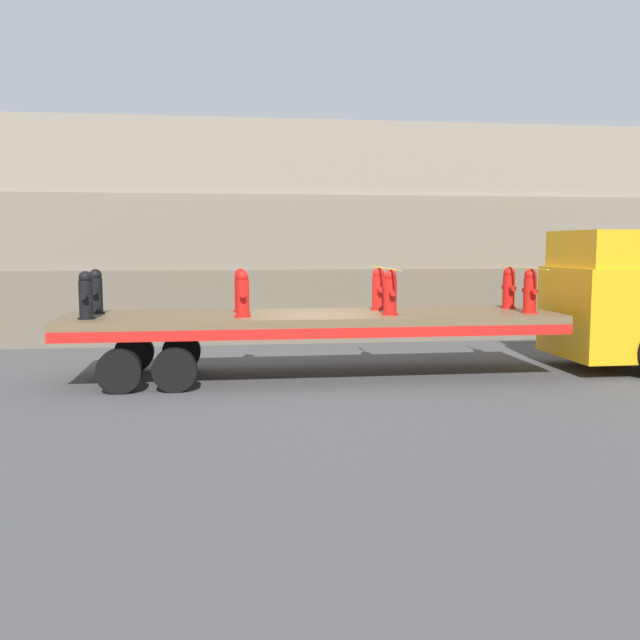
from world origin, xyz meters
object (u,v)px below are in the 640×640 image
(fire_hydrant_red_far_1, at_px, (241,291))
(fire_hydrant_black_near_0, at_px, (86,296))
(fire_hydrant_red_near_3, at_px, (530,292))
(fire_hydrant_black_far_0, at_px, (96,292))
(fire_hydrant_red_far_2, at_px, (378,289))
(fire_hydrant_red_near_1, at_px, (242,294))
(flatbed_trailer, at_px, (289,324))
(fire_hydrant_red_near_2, at_px, (390,293))
(truck_cab, at_px, (615,300))
(fire_hydrant_red_far_3, at_px, (509,288))

(fire_hydrant_red_far_1, bearing_deg, fire_hydrant_black_near_0, -159.51)
(fire_hydrant_red_near_3, bearing_deg, fire_hydrant_black_far_0, 172.90)
(fire_hydrant_red_near_3, bearing_deg, fire_hydrant_red_far_2, 159.51)
(fire_hydrant_red_far_2, relative_size, fire_hydrant_red_near_3, 1.00)
(fire_hydrant_red_near_1, distance_m, fire_hydrant_red_near_3, 5.89)
(flatbed_trailer, bearing_deg, fire_hydrant_black_far_0, 172.00)
(fire_hydrant_black_far_0, bearing_deg, fire_hydrant_red_far_1, 0.00)
(fire_hydrant_red_far_1, bearing_deg, fire_hydrant_red_near_2, -20.49)
(fire_hydrant_red_near_1, height_order, fire_hydrant_red_far_1, same)
(fire_hydrant_black_near_0, bearing_deg, truck_cab, 2.85)
(fire_hydrant_black_far_0, distance_m, fire_hydrant_red_far_2, 5.89)
(flatbed_trailer, bearing_deg, fire_hydrant_black_near_0, -172.00)
(fire_hydrant_black_far_0, relative_size, fire_hydrant_red_far_2, 1.00)
(fire_hydrant_red_far_1, xyz_separation_m, fire_hydrant_red_far_3, (5.89, 0.00, 0.00))
(flatbed_trailer, relative_size, fire_hydrant_red_far_1, 11.00)
(fire_hydrant_red_near_2, bearing_deg, fire_hydrant_red_far_2, 90.00)
(fire_hydrant_red_near_3, relative_size, fire_hydrant_red_far_3, 1.00)
(truck_cab, bearing_deg, flatbed_trailer, 180.00)
(fire_hydrant_black_near_0, distance_m, fire_hydrant_red_near_1, 2.95)
(fire_hydrant_red_far_2, bearing_deg, fire_hydrant_black_near_0, -169.41)
(flatbed_trailer, height_order, fire_hydrant_red_near_2, fire_hydrant_red_near_2)
(fire_hydrant_red_far_1, bearing_deg, fire_hydrant_red_near_3, -10.59)
(fire_hydrant_black_far_0, bearing_deg, fire_hydrant_red_near_2, -10.59)
(fire_hydrant_black_near_0, xyz_separation_m, fire_hydrant_red_far_1, (2.95, 1.10, 0.00))
(truck_cab, xyz_separation_m, fire_hydrant_red_near_3, (-2.21, -0.55, 0.24))
(truck_cab, distance_m, fire_hydrant_red_near_1, 8.13)
(fire_hydrant_red_near_3, bearing_deg, fire_hydrant_black_near_0, 180.00)
(flatbed_trailer, distance_m, fire_hydrant_red_near_2, 2.16)
(fire_hydrant_black_far_0, relative_size, fire_hydrant_red_far_3, 1.00)
(flatbed_trailer, relative_size, fire_hydrant_red_far_2, 11.00)
(fire_hydrant_red_near_1, xyz_separation_m, fire_hydrant_red_far_2, (2.95, 1.10, 0.00))
(truck_cab, distance_m, fire_hydrant_red_far_2, 5.19)
(truck_cab, bearing_deg, fire_hydrant_red_near_1, -176.11)
(flatbed_trailer, distance_m, fire_hydrant_red_near_1, 1.30)
(fire_hydrant_red_far_2, bearing_deg, truck_cab, -6.09)
(truck_cab, height_order, fire_hydrant_red_near_1, truck_cab)
(flatbed_trailer, relative_size, fire_hydrant_black_far_0, 11.00)
(fire_hydrant_black_far_0, distance_m, fire_hydrant_red_near_3, 8.91)
(fire_hydrant_black_near_0, bearing_deg, fire_hydrant_red_far_2, 10.59)
(fire_hydrant_red_far_1, bearing_deg, truck_cab, -3.89)
(flatbed_trailer, height_order, fire_hydrant_red_far_1, fire_hydrant_red_far_1)
(fire_hydrant_red_near_2, bearing_deg, fire_hydrant_red_far_3, 20.49)
(truck_cab, distance_m, fire_hydrant_red_far_3, 2.29)
(fire_hydrant_red_near_1, relative_size, fire_hydrant_red_near_3, 1.00)
(fire_hydrant_red_far_1, bearing_deg, fire_hydrant_red_near_1, -90.00)
(fire_hydrant_red_far_2, relative_size, fire_hydrant_red_far_3, 1.00)
(fire_hydrant_red_far_1, relative_size, fire_hydrant_red_far_3, 1.00)
(fire_hydrant_red_far_3, bearing_deg, fire_hydrant_red_near_2, -159.51)
(fire_hydrant_red_near_1, relative_size, fire_hydrant_red_near_2, 1.00)
(truck_cab, distance_m, fire_hydrant_black_far_0, 11.07)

